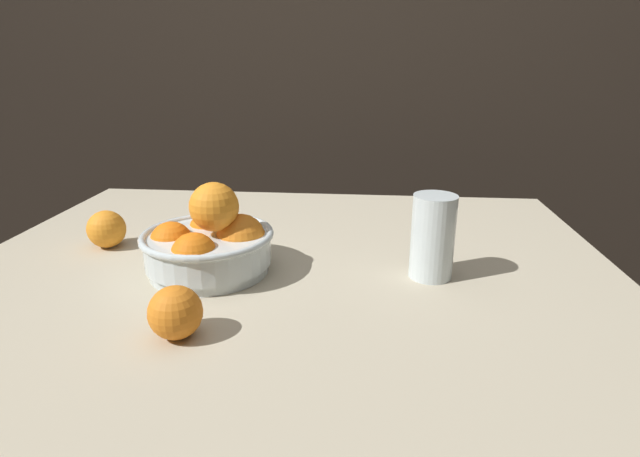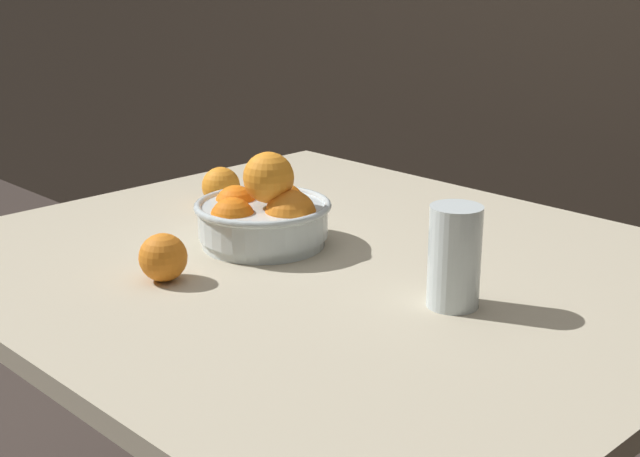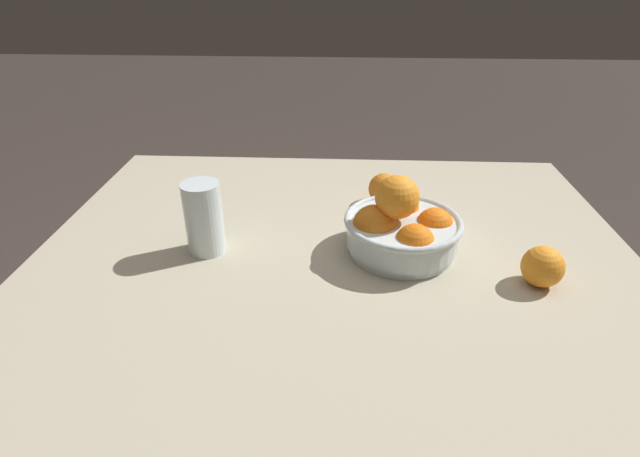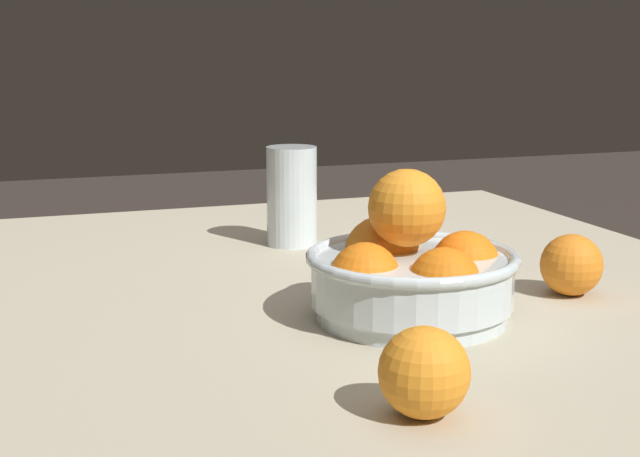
% 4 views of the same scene
% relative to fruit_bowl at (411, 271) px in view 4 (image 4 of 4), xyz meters
% --- Properties ---
extents(dining_table, '(1.15, 1.00, 0.73)m').
position_rel_fruit_bowl_xyz_m(dining_table, '(0.12, 0.02, -0.13)').
color(dining_table, '#B7AD93').
rests_on(dining_table, ground_plane).
extents(fruit_bowl, '(0.22, 0.22, 0.16)m').
position_rel_fruit_bowl_xyz_m(fruit_bowl, '(0.00, 0.00, 0.00)').
color(fruit_bowl, silver).
rests_on(fruit_bowl, dining_table).
extents(juice_glass, '(0.07, 0.07, 0.14)m').
position_rel_fruit_bowl_xyz_m(juice_glass, '(0.37, 0.01, 0.01)').
color(juice_glass, '#F4A314').
rests_on(juice_glass, dining_table).
extents(orange_loose_near_bowl, '(0.07, 0.07, 0.07)m').
position_rel_fruit_bowl_xyz_m(orange_loose_near_bowl, '(-0.23, 0.10, -0.02)').
color(orange_loose_near_bowl, orange).
rests_on(orange_loose_near_bowl, dining_table).
extents(orange_loose_front, '(0.07, 0.07, 0.07)m').
position_rel_fruit_bowl_xyz_m(orange_loose_front, '(0.02, -0.21, -0.02)').
color(orange_loose_front, orange).
rests_on(orange_loose_front, dining_table).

